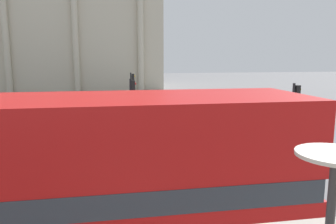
% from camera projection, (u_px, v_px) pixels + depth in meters
% --- Properties ---
extents(double_decker_bus, '(10.23, 2.67, 4.26)m').
position_uv_depth(double_decker_bus, '(53.00, 194.00, 6.42)').
color(double_decker_bus, black).
rests_on(double_decker_bus, ground_plane).
extents(cafe_dining_table, '(0.60, 0.60, 0.73)m').
position_uv_depth(cafe_dining_table, '(334.00, 177.00, 2.54)').
color(cafe_dining_table, '#2D2D30').
rests_on(cafe_dining_table, cafe_floor_slab).
extents(plaza_building_left, '(35.81, 16.99, 24.72)m').
position_uv_depth(plaza_building_left, '(50.00, 12.00, 53.50)').
color(plaza_building_left, beige).
rests_on(plaza_building_left, ground_plane).
extents(traffic_light_near, '(0.42, 0.24, 3.83)m').
position_uv_depth(traffic_light_near, '(294.00, 111.00, 15.32)').
color(traffic_light_near, black).
rests_on(traffic_light_near, ground_plane).
extents(traffic_light_mid, '(0.42, 0.24, 3.71)m').
position_uv_depth(traffic_light_mid, '(132.00, 100.00, 20.04)').
color(traffic_light_mid, black).
rests_on(traffic_light_mid, ground_plane).
extents(traffic_light_far, '(0.42, 0.24, 3.75)m').
position_uv_depth(traffic_light_far, '(132.00, 88.00, 27.11)').
color(traffic_light_far, black).
rests_on(traffic_light_far, ground_plane).
extents(pedestrian_white, '(0.32, 0.32, 1.83)m').
position_uv_depth(pedestrian_white, '(217.00, 103.00, 28.36)').
color(pedestrian_white, '#282B33').
rests_on(pedestrian_white, ground_plane).
extents(pedestrian_red, '(0.32, 0.32, 1.78)m').
position_uv_depth(pedestrian_red, '(127.00, 97.00, 32.71)').
color(pedestrian_red, '#282B33').
rests_on(pedestrian_red, ground_plane).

